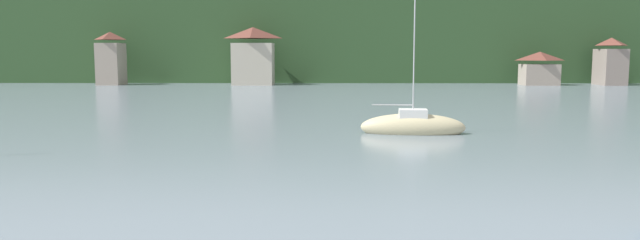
{
  "coord_description": "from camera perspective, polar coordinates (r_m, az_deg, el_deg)",
  "views": [
    {
      "loc": [
        0.28,
        16.86,
        5.55
      ],
      "look_at": [
        0.0,
        44.3,
        2.39
      ],
      "focal_mm": 32.86,
      "sensor_mm": 36.0,
      "label": 1
    }
  ],
  "objects": [
    {
      "name": "wooded_hillside",
      "position": [
        143.32,
        2.02,
        7.72
      ],
      "size": [
        352.0,
        62.71,
        48.17
      ],
      "color": "#2D4C28",
      "rests_on": "ground_plane"
    },
    {
      "name": "shore_building_central",
      "position": [
        107.68,
        20.58,
        4.69
      ],
      "size": [
        6.16,
        4.49,
        5.72
      ],
      "color": "gray",
      "rests_on": "ground_plane"
    },
    {
      "name": "shore_building_eastcentral",
      "position": [
        112.91,
        26.43,
        5.07
      ],
      "size": [
        4.05,
        5.54,
        8.11
      ],
      "color": "gray",
      "rests_on": "ground_plane"
    },
    {
      "name": "sailboat_far_2",
      "position": [
        40.85,
        9.02,
        -0.61
      ],
      "size": [
        7.33,
        2.71,
        9.95
      ],
      "rotation": [
        0.0,
        0.0,
        6.2
      ],
      "color": "#CCBC8E",
      "rests_on": "ground_plane"
    },
    {
      "name": "shore_building_west",
      "position": [
        108.11,
        -19.69,
        5.6
      ],
      "size": [
        4.04,
        5.09,
        9.11
      ],
      "color": "gray",
      "rests_on": "ground_plane"
    },
    {
      "name": "shore_building_westcentral",
      "position": [
        102.57,
        -6.52,
        6.12
      ],
      "size": [
        7.28,
        5.74,
        9.92
      ],
      "color": "#BCB29E",
      "rests_on": "ground_plane"
    }
  ]
}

